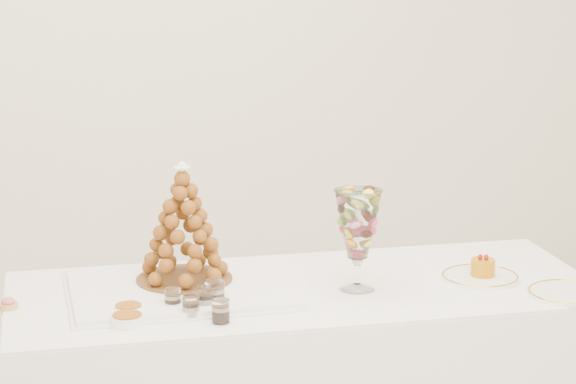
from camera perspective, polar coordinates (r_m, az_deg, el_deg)
name	(u,v)px	position (r m, az deg, el deg)	size (l,w,h in m)	color
lace_tray	(182,289)	(3.40, -5.40, -4.92)	(0.66, 0.49, 0.02)	white
macaron_vase	(358,225)	(3.37, 3.57, -1.70)	(0.14, 0.14, 0.31)	white
cake_plate	(480,277)	(3.56, 9.73, -4.29)	(0.24, 0.24, 0.01)	white
spare_plate	(568,293)	(3.46, 14.04, -5.02)	(0.24, 0.24, 0.01)	white
pink_tart	(8,304)	(3.34, -14.01, -5.53)	(0.05, 0.05, 0.03)	tan
verrine_a	(173,299)	(3.25, -5.87, -5.45)	(0.05, 0.05, 0.06)	white
verrine_b	(205,299)	(3.23, -4.24, -5.45)	(0.05, 0.05, 0.07)	white
verrine_c	(215,293)	(3.26, -3.74, -5.16)	(0.06, 0.06, 0.08)	white
verrine_d	(191,307)	(3.18, -4.96, -5.84)	(0.05, 0.05, 0.06)	white
verrine_e	(221,311)	(3.13, -3.44, -6.07)	(0.05, 0.05, 0.07)	white
ramekin_back	(128,310)	(3.23, -8.11, -5.96)	(0.08, 0.08, 0.03)	white
ramekin_front	(127,320)	(3.15, -8.17, -6.47)	(0.09, 0.09, 0.03)	white
croquembouche	(183,223)	(3.40, -5.35, -1.59)	(0.29, 0.29, 0.37)	brown
mousse_cake	(483,267)	(3.55, 9.87, -3.77)	(0.08, 0.08, 0.07)	#C17409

